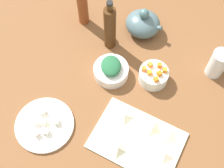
{
  "coord_description": "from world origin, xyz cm",
  "views": [
    {
      "loc": [
        29.55,
        -52.9,
        119.2
      ],
      "look_at": [
        0.0,
        0.0,
        8.0
      ],
      "focal_mm": 49.02,
      "sensor_mm": 36.0,
      "label": 1
    }
  ],
  "objects_px": {
    "bowl_greens": "(111,71)",
    "teapot": "(143,23)",
    "cutting_board": "(137,140)",
    "drinking_glass_0": "(218,64)",
    "bowl_carrots": "(153,76)",
    "bottle_1": "(82,4)",
    "plate_tofu": "(45,125)",
    "bottle_0": "(110,28)"
  },
  "relations": [
    {
      "from": "bowl_greens",
      "to": "bottle_1",
      "type": "bearing_deg",
      "value": 142.67
    },
    {
      "from": "cutting_board",
      "to": "teapot",
      "type": "xyz_separation_m",
      "value": [
        -0.23,
        0.5,
        0.05
      ]
    },
    {
      "from": "cutting_board",
      "to": "bowl_carrots",
      "type": "distance_m",
      "value": 0.29
    },
    {
      "from": "cutting_board",
      "to": "plate_tofu",
      "type": "distance_m",
      "value": 0.37
    },
    {
      "from": "plate_tofu",
      "to": "drinking_glass_0",
      "type": "relative_size",
      "value": 1.68
    },
    {
      "from": "bowl_greens",
      "to": "teapot",
      "type": "bearing_deg",
      "value": 87.71
    },
    {
      "from": "bottle_0",
      "to": "teapot",
      "type": "bearing_deg",
      "value": 56.65
    },
    {
      "from": "cutting_board",
      "to": "teapot",
      "type": "height_order",
      "value": "teapot"
    },
    {
      "from": "bottle_1",
      "to": "teapot",
      "type": "bearing_deg",
      "value": 17.07
    },
    {
      "from": "bowl_greens",
      "to": "teapot",
      "type": "distance_m",
      "value": 0.29
    },
    {
      "from": "plate_tofu",
      "to": "bowl_carrots",
      "type": "xyz_separation_m",
      "value": [
        0.29,
        0.41,
        0.03
      ]
    },
    {
      "from": "cutting_board",
      "to": "bowl_carrots",
      "type": "xyz_separation_m",
      "value": [
        -0.07,
        0.28,
        0.03
      ]
    },
    {
      "from": "teapot",
      "to": "bottle_1",
      "type": "relative_size",
      "value": 0.64
    },
    {
      "from": "bowl_carrots",
      "to": "bottle_1",
      "type": "distance_m",
      "value": 0.46
    },
    {
      "from": "bowl_carrots",
      "to": "drinking_glass_0",
      "type": "height_order",
      "value": "drinking_glass_0"
    },
    {
      "from": "bowl_carrots",
      "to": "teapot",
      "type": "distance_m",
      "value": 0.27
    },
    {
      "from": "cutting_board",
      "to": "bowl_greens",
      "type": "bearing_deg",
      "value": 137.79
    },
    {
      "from": "bowl_greens",
      "to": "drinking_glass_0",
      "type": "bearing_deg",
      "value": 30.55
    },
    {
      "from": "plate_tofu",
      "to": "drinking_glass_0",
      "type": "xyz_separation_m",
      "value": [
        0.5,
        0.57,
        0.06
      ]
    },
    {
      "from": "plate_tofu",
      "to": "bowl_carrots",
      "type": "distance_m",
      "value": 0.5
    },
    {
      "from": "bottle_0",
      "to": "plate_tofu",
      "type": "bearing_deg",
      "value": -93.95
    },
    {
      "from": "plate_tofu",
      "to": "drinking_glass_0",
      "type": "height_order",
      "value": "drinking_glass_0"
    },
    {
      "from": "bottle_1",
      "to": "plate_tofu",
      "type": "bearing_deg",
      "value": -74.89
    },
    {
      "from": "plate_tofu",
      "to": "drinking_glass_0",
      "type": "distance_m",
      "value": 0.76
    },
    {
      "from": "bowl_greens",
      "to": "teapot",
      "type": "xyz_separation_m",
      "value": [
        0.01,
        0.28,
        0.03
      ]
    },
    {
      "from": "teapot",
      "to": "cutting_board",
      "type": "bearing_deg",
      "value": -65.65
    },
    {
      "from": "bowl_carrots",
      "to": "drinking_glass_0",
      "type": "bearing_deg",
      "value": 36.85
    },
    {
      "from": "cutting_board",
      "to": "bowl_carrots",
      "type": "height_order",
      "value": "bowl_carrots"
    },
    {
      "from": "cutting_board",
      "to": "plate_tofu",
      "type": "bearing_deg",
      "value": -160.68
    },
    {
      "from": "bowl_greens",
      "to": "drinking_glass_0",
      "type": "relative_size",
      "value": 1.08
    },
    {
      "from": "bowl_greens",
      "to": "cutting_board",
      "type": "bearing_deg",
      "value": -42.21
    },
    {
      "from": "cutting_board",
      "to": "drinking_glass_0",
      "type": "height_order",
      "value": "drinking_glass_0"
    },
    {
      "from": "cutting_board",
      "to": "bottle_1",
      "type": "relative_size",
      "value": 1.24
    },
    {
      "from": "bowl_carrots",
      "to": "bottle_1",
      "type": "relative_size",
      "value": 0.45
    },
    {
      "from": "cutting_board",
      "to": "bowl_carrots",
      "type": "relative_size",
      "value": 2.74
    },
    {
      "from": "plate_tofu",
      "to": "bottle_1",
      "type": "bearing_deg",
      "value": 105.11
    },
    {
      "from": "cutting_board",
      "to": "bowl_greens",
      "type": "height_order",
      "value": "bowl_greens"
    },
    {
      "from": "cutting_board",
      "to": "bottle_0",
      "type": "bearing_deg",
      "value": 132.11
    },
    {
      "from": "drinking_glass_0",
      "to": "bowl_carrots",
      "type": "bearing_deg",
      "value": -143.15
    },
    {
      "from": "bowl_greens",
      "to": "bottle_1",
      "type": "relative_size",
      "value": 0.55
    },
    {
      "from": "bottle_0",
      "to": "drinking_glass_0",
      "type": "height_order",
      "value": "bottle_0"
    },
    {
      "from": "teapot",
      "to": "drinking_glass_0",
      "type": "xyz_separation_m",
      "value": [
        0.38,
        -0.05,
        0.02
      ]
    }
  ]
}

